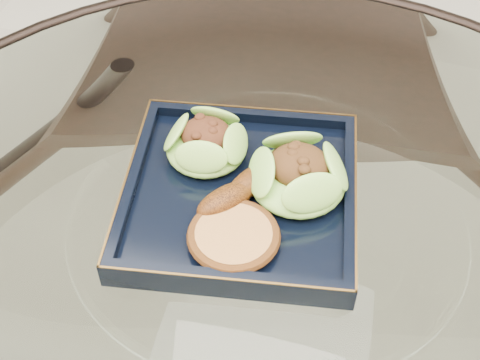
# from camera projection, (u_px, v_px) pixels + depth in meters

# --- Properties ---
(dining_table) EXTENTS (1.13, 1.13, 0.77)m
(dining_table) POSITION_uv_depth(u_px,v_px,m) (262.00, 324.00, 0.87)
(dining_table) COLOR white
(dining_table) RESTS_ON ground
(dining_chair) EXTENTS (0.54, 0.54, 1.07)m
(dining_chair) POSITION_uv_depth(u_px,v_px,m) (268.00, 58.00, 1.26)
(dining_chair) COLOR black
(dining_chair) RESTS_ON ground
(navy_plate) EXTENTS (0.30, 0.30, 0.02)m
(navy_plate) POSITION_uv_depth(u_px,v_px,m) (240.00, 197.00, 0.79)
(navy_plate) COLOR black
(navy_plate) RESTS_ON dining_table
(lettuce_wrap_left) EXTENTS (0.13, 0.13, 0.04)m
(lettuce_wrap_left) POSITION_uv_depth(u_px,v_px,m) (206.00, 145.00, 0.81)
(lettuce_wrap_left) COLOR #5DA32F
(lettuce_wrap_left) RESTS_ON navy_plate
(lettuce_wrap_right) EXTENTS (0.11, 0.11, 0.04)m
(lettuce_wrap_right) POSITION_uv_depth(u_px,v_px,m) (298.00, 177.00, 0.77)
(lettuce_wrap_right) COLOR #56A32F
(lettuce_wrap_right) RESTS_ON navy_plate
(roasted_plantain) EXTENTS (0.11, 0.15, 0.03)m
(roasted_plantain) POSITION_uv_depth(u_px,v_px,m) (253.00, 181.00, 0.78)
(roasted_plantain) COLOR #6C320B
(roasted_plantain) RESTS_ON navy_plate
(crumb_patty) EXTENTS (0.11, 0.11, 0.02)m
(crumb_patty) POSITION_uv_depth(u_px,v_px,m) (234.00, 237.00, 0.73)
(crumb_patty) COLOR #CA8443
(crumb_patty) RESTS_ON navy_plate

